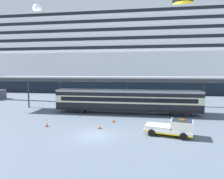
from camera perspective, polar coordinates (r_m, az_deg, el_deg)
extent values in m
plane|color=slate|center=(21.87, -5.42, -13.85)|extent=(400.00, 400.00, 0.00)
cube|color=black|center=(71.94, 10.22, 1.26)|extent=(154.21, 26.32, 4.03)
cube|color=white|center=(71.76, 10.32, 6.61)|extent=(154.21, 26.32, 9.40)
cube|color=white|center=(72.16, 10.40, 11.50)|extent=(141.87, 24.21, 2.92)
cube|color=black|center=(60.21, 10.88, 12.85)|extent=(135.71, 0.12, 1.05)
cube|color=white|center=(72.52, 10.44, 13.80)|extent=(136.20, 23.25, 2.92)
cube|color=black|center=(61.13, 10.91, 15.50)|extent=(130.28, 0.12, 1.05)
cube|color=white|center=(73.00, 10.48, 16.06)|extent=(130.52, 22.28, 2.92)
cube|color=black|center=(62.18, 10.94, 18.07)|extent=(124.85, 0.12, 1.05)
cube|color=white|center=(73.60, 10.53, 18.29)|extent=(124.85, 21.31, 2.92)
cube|color=black|center=(63.35, 10.97, 20.55)|extent=(119.42, 0.12, 1.05)
cube|color=white|center=(74.30, 10.57, 20.49)|extent=(119.17, 20.34, 2.92)
cube|color=black|center=(64.64, 10.99, 22.94)|extent=(113.99, 0.12, 1.05)
cylinder|color=black|center=(77.31, 20.92, 23.60)|extent=(7.09, 7.09, 7.36)
cylinder|color=yellow|center=(76.85, 20.88, 22.56)|extent=(7.31, 7.31, 2.21)
cylinder|color=white|center=(85.22, -22.02, 20.17)|extent=(1.00, 1.00, 2.70)
sphere|color=white|center=(86.06, -22.10, 22.13)|extent=(3.38, 3.38, 3.38)
cube|color=#B7B7B7|center=(32.16, 4.65, 3.74)|extent=(46.59, 5.14, 0.25)
cube|color=#343434|center=(29.71, 4.36, 2.88)|extent=(46.59, 0.20, 0.50)
cylinder|color=#343434|center=(40.86, -24.38, -0.85)|extent=(0.28, 0.28, 6.13)
cylinder|color=#343434|center=(37.72, -15.81, -1.05)|extent=(0.28, 0.28, 6.13)
cylinder|color=#343434|center=(35.56, -5.95, -1.26)|extent=(0.28, 0.28, 6.13)
cylinder|color=#343434|center=(34.57, 4.82, -1.44)|extent=(0.28, 0.28, 6.13)
cylinder|color=#343434|center=(34.84, 15.82, -1.58)|extent=(0.28, 0.28, 6.13)
cylinder|color=#343434|center=(36.35, 26.27, -1.65)|extent=(0.28, 0.28, 6.13)
cube|color=black|center=(32.29, 4.52, -5.92)|extent=(24.57, 2.80, 0.40)
cube|color=black|center=(32.17, 4.53, -4.79)|extent=(24.57, 2.80, 0.90)
cube|color=beige|center=(31.99, 4.54, -2.94)|extent=(24.57, 2.80, 1.20)
cube|color=black|center=(30.64, 4.39, -3.22)|extent=(22.61, 0.08, 0.72)
cube|color=black|center=(31.88, 4.56, -1.34)|extent=(24.57, 2.80, 0.60)
cube|color=#AFAFAF|center=(31.82, 4.56, -0.48)|extent=(24.57, 2.69, 0.36)
cube|color=black|center=(34.05, -10.60, -6.09)|extent=(3.20, 2.35, 0.50)
cylinder|color=black|center=(33.28, -12.72, -6.46)|extent=(0.84, 0.12, 0.84)
cylinder|color=black|center=(32.69, -9.75, -6.61)|extent=(0.84, 0.12, 0.84)
cube|color=black|center=(33.05, 20.12, -6.69)|extent=(3.20, 2.35, 0.50)
cylinder|color=black|center=(31.75, 18.96, -7.20)|extent=(0.84, 0.12, 0.84)
cylinder|color=black|center=(32.14, 22.14, -7.15)|extent=(0.84, 0.12, 0.84)
cube|color=silver|center=(22.48, 16.83, -11.97)|extent=(5.52, 3.14, 0.36)
cube|color=#F2B20C|center=(22.51, 16.82, -12.29)|extent=(5.53, 3.16, 0.12)
cube|color=silver|center=(22.22, 20.69, -10.33)|extent=(2.67, 2.40, 1.10)
cube|color=#19232D|center=(22.13, 20.72, -9.46)|extent=(2.45, 2.27, 0.44)
cube|color=orange|center=(22.06, 20.74, -8.76)|extent=(0.59, 0.32, 0.16)
cube|color=silver|center=(22.47, 14.16, -10.95)|extent=(3.28, 2.54, 0.36)
cylinder|color=black|center=(23.43, 21.16, -11.84)|extent=(0.84, 0.43, 0.80)
cylinder|color=black|center=(21.53, 21.14, -13.40)|extent=(0.84, 0.43, 0.80)
cylinder|color=black|center=(23.65, 12.91, -11.45)|extent=(0.84, 0.43, 0.80)
cylinder|color=black|center=(21.76, 12.11, -12.94)|extent=(0.84, 0.43, 0.80)
cube|color=black|center=(24.14, -3.95, -11.90)|extent=(0.36, 0.36, 0.04)
cone|color=#EA590F|center=(24.05, -3.95, -11.20)|extent=(0.30, 0.30, 0.58)
cylinder|color=white|center=(24.05, -3.95, -11.13)|extent=(0.17, 0.17, 0.08)
cube|color=black|center=(26.45, -19.43, -10.66)|extent=(0.36, 0.36, 0.04)
cone|color=#EA590F|center=(26.37, -19.45, -10.03)|extent=(0.30, 0.30, 0.56)
cylinder|color=white|center=(26.36, -19.46, -9.97)|extent=(0.17, 0.17, 0.08)
cube|color=black|center=(27.07, 0.45, -9.96)|extent=(0.36, 0.36, 0.04)
cone|color=#EA590F|center=(26.98, 0.45, -9.25)|extent=(0.30, 0.30, 0.66)
cylinder|color=white|center=(26.97, 0.45, -9.18)|extent=(0.17, 0.17, 0.09)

